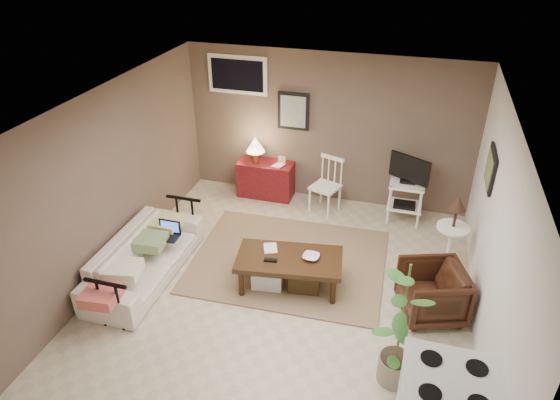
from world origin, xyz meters
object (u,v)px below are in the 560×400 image
(sofa, at_px, (144,251))
(side_table, at_px, (454,225))
(potted_plant, at_px, (402,321))
(coffee_table, at_px, (288,270))
(spindle_chair, at_px, (326,187))
(tv_stand, at_px, (407,188))
(armchair, at_px, (432,290))
(red_console, at_px, (265,176))

(sofa, bearing_deg, side_table, -71.80)
(sofa, distance_m, potted_plant, 3.36)
(coffee_table, distance_m, spindle_chair, 2.00)
(tv_stand, relative_size, potted_plant, 0.73)
(coffee_table, height_order, sofa, sofa)
(spindle_chair, height_order, side_table, side_table)
(coffee_table, relative_size, armchair, 1.94)
(sofa, relative_size, armchair, 2.78)
(coffee_table, bearing_deg, spindle_chair, 88.44)
(spindle_chair, relative_size, tv_stand, 0.82)
(tv_stand, bearing_deg, spindle_chair, -179.06)
(armchair, bearing_deg, tv_stand, 173.12)
(coffee_table, xyz_separation_m, red_console, (-1.01, 2.18, 0.09))
(sofa, relative_size, spindle_chair, 2.24)
(potted_plant, bearing_deg, tv_stand, 92.41)
(side_table, distance_m, armchair, 1.03)
(coffee_table, distance_m, armchair, 1.72)
(tv_stand, height_order, potted_plant, potted_plant)
(spindle_chair, height_order, potted_plant, potted_plant)
(spindle_chair, distance_m, armchair, 2.60)
(armchair, bearing_deg, sofa, -104.90)
(spindle_chair, bearing_deg, sofa, -129.69)
(coffee_table, xyz_separation_m, armchair, (1.72, -0.00, 0.08))
(coffee_table, xyz_separation_m, spindle_chair, (0.05, 2.00, 0.14))
(sofa, distance_m, red_console, 2.60)
(tv_stand, xyz_separation_m, side_table, (0.64, -1.07, 0.11))
(coffee_table, height_order, red_console, red_console)
(armchair, distance_m, potted_plant, 1.21)
(spindle_chair, relative_size, side_table, 0.80)
(potted_plant, bearing_deg, sofa, 165.92)
(tv_stand, xyz_separation_m, armchair, (0.45, -2.02, -0.22))
(coffee_table, bearing_deg, potted_plant, -37.92)
(sofa, distance_m, armchair, 3.57)
(coffee_table, relative_size, potted_plant, 0.93)
(coffee_table, bearing_deg, tv_stand, 57.76)
(red_console, relative_size, spindle_chair, 1.19)
(sofa, xyz_separation_m, potted_plant, (3.24, -0.81, 0.40))
(sofa, bearing_deg, armchair, -85.54)
(tv_stand, bearing_deg, potted_plant, -87.59)
(coffee_table, distance_m, tv_stand, 2.40)
(side_table, height_order, potted_plant, potted_plant)
(potted_plant, bearing_deg, side_table, 76.07)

